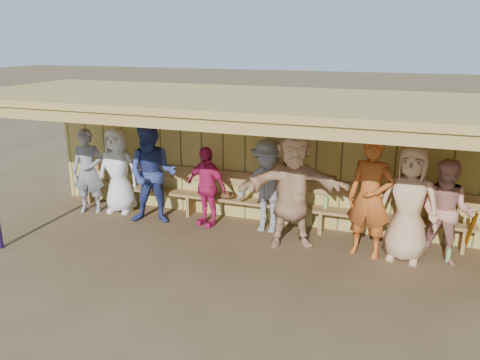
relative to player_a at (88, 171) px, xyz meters
name	(u,v)px	position (x,y,z in m)	size (l,w,h in m)	color
ground	(233,245)	(3.25, -0.56, -0.84)	(90.00, 90.00, 0.00)	brown
player_a	(88,171)	(0.00, 0.00, 0.00)	(0.61, 0.40, 1.68)	gray
player_b	(118,171)	(0.55, 0.20, 0.01)	(0.83, 0.54, 1.70)	white
player_c	(152,174)	(1.48, -0.07, 0.10)	(0.91, 0.71, 1.88)	navy
player_d	(206,186)	(2.46, 0.15, -0.09)	(0.87, 0.36, 1.49)	#D52261
player_e	(268,186)	(3.60, 0.25, 0.00)	(1.09, 0.62, 1.68)	gray
player_f	(293,189)	(4.15, -0.18, 0.14)	(1.82, 0.58, 1.96)	#DBA97B
player_g	(370,198)	(5.38, -0.16, 0.12)	(0.70, 0.46, 1.92)	#B6541D
player_h	(409,204)	(5.96, -0.11, 0.08)	(0.90, 0.58, 1.83)	tan
player_extra	(447,213)	(6.51, -0.05, -0.02)	(0.80, 0.62, 1.64)	tan
dugout_structure	(268,140)	(3.64, 0.12, 0.86)	(8.80, 3.20, 2.50)	tan
bench	(254,196)	(3.25, 0.55, -0.31)	(7.60, 0.34, 0.93)	#A68047
dugout_equipment	(202,194)	(2.25, 0.42, -0.35)	(7.47, 0.62, 0.80)	orange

